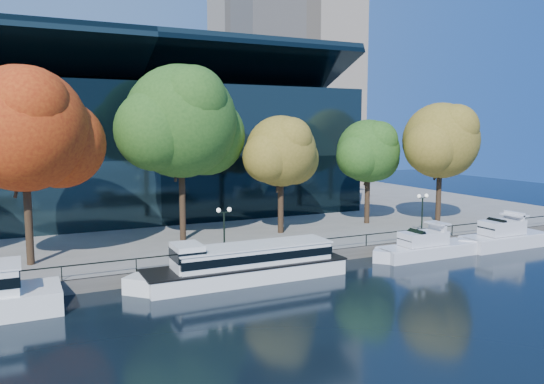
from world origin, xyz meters
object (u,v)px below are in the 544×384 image
cruiser_near (423,247)px  lamp_1 (224,221)px  tree_1 (27,132)px  tree_4 (370,153)px  tree_5 (442,142)px  lamp_2 (422,205)px  tree_2 (183,124)px  tour_boat (242,263)px  cruiser_far (502,237)px  tree_3 (282,153)px

cruiser_near → lamp_1: lamp_1 is taller
cruiser_near → tree_1: (-30.92, 7.93, 10.08)m
lamp_1 → tree_4: bearing=21.9°
tree_4 → tree_5: size_ratio=0.86×
tree_4 → lamp_2: 9.15m
cruiser_near → tree_2: 23.95m
tree_1 → tree_5: bearing=0.3°
tour_boat → tree_5: size_ratio=1.29×
tour_boat → lamp_2: bearing=9.7°
tour_boat → cruiser_near: 17.06m
tree_4 → lamp_1: (-19.57, -7.85, -4.68)m
cruiser_far → tree_2: size_ratio=0.65×
cruiser_near → tree_5: (9.39, 8.16, 8.83)m
cruiser_near → tree_4: (2.43, 11.54, 7.73)m
tree_2 → lamp_1: 11.05m
tree_5 → lamp_1: bearing=-170.5°
tree_1 → tree_3: bearing=7.2°
tree_4 → tree_1: bearing=-173.8°
cruiser_far → lamp_1: lamp_1 is taller
lamp_1 → cruiser_far: bearing=-8.6°
cruiser_far → tree_3: bearing=147.9°
tree_2 → cruiser_near: bearing=-32.9°
tour_boat → tree_4: size_ratio=1.50×
tour_boat → tree_3: 15.56m
lamp_2 → tree_4: bearing=94.2°
lamp_1 → lamp_2: size_ratio=1.00×
cruiser_far → tree_3: size_ratio=0.90×
tree_5 → tree_3: bearing=171.6°
tree_2 → tour_boat: bearing=-85.2°
tour_boat → lamp_1: 4.33m
tree_4 → lamp_2: size_ratio=2.78×
tour_boat → lamp_2: size_ratio=4.15×
tree_3 → tree_5: (17.80, -2.63, 0.87)m
cruiser_near → tree_2: bearing=147.1°
cruiser_far → tree_3: tree_3 is taller
tour_boat → cruiser_far: 26.31m
tree_1 → lamp_2: tree_1 is taller
cruiser_near → tree_3: size_ratio=0.90×
tree_1 → tree_4: tree_1 is taller
tree_4 → lamp_2: (0.58, -7.85, -4.68)m
cruiser_near → tree_1: tree_1 is taller
tour_boat → tree_3: size_ratio=1.46×
cruiser_far → tour_boat: bearing=178.8°
tour_boat → tree_1: 18.56m
tour_boat → tree_5: bearing=16.6°
tree_3 → tree_5: tree_5 is taller
tree_2 → tree_4: tree_2 is taller
tree_2 → tree_1: bearing=-164.0°
cruiser_far → lamp_2: lamp_2 is taller
tree_1 → lamp_1: (13.79, -4.23, -7.03)m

